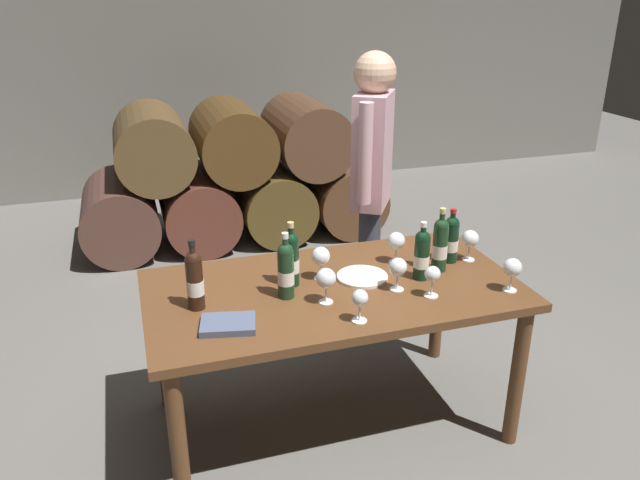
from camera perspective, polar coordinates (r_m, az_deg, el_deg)
name	(u,v)px	position (r m, az deg, el deg)	size (l,w,h in m)	color
ground_plane	(332,421)	(3.28, 1.10, -16.18)	(14.00, 14.00, 0.00)	#66635E
cellar_back_wall	(201,51)	(6.70, -10.85, 16.59)	(10.00, 0.24, 2.80)	slate
barrel_stack	(234,177)	(5.31, -7.90, 5.72)	(2.49, 0.90, 1.15)	#51332B
dining_table	(333,304)	(2.91, 1.20, -5.84)	(1.70, 0.90, 0.76)	brown
wine_bottle_0	(195,279)	(2.67, -11.36, -3.55)	(0.07, 0.07, 0.31)	black
wine_bottle_1	(422,254)	(2.93, 9.28, -1.29)	(0.07, 0.07, 0.28)	black
wine_bottle_2	(286,270)	(2.72, -3.14, -2.74)	(0.07, 0.07, 0.30)	#19381E
wine_bottle_3	(451,239)	(3.13, 11.88, 0.12)	(0.07, 0.07, 0.28)	black
wine_bottle_4	(291,258)	(2.83, -2.65, -1.68)	(0.07, 0.07, 0.31)	black
wine_bottle_5	(440,244)	(3.02, 10.91, -0.37)	(0.07, 0.07, 0.32)	#19381E
wine_glass_0	(512,268)	(2.90, 17.15, -2.48)	(0.08, 0.08, 0.16)	white
wine_glass_1	(326,279)	(2.67, 0.54, -3.58)	(0.09, 0.09, 0.16)	white
wine_glass_2	(470,239)	(3.17, 13.54, 0.06)	(0.09, 0.09, 0.16)	white
wine_glass_3	(432,275)	(2.77, 10.23, -3.19)	(0.07, 0.07, 0.15)	white
wine_glass_4	(360,299)	(2.54, 3.68, -5.42)	(0.07, 0.07, 0.14)	white
wine_glass_5	(396,242)	(3.08, 6.97, -0.14)	(0.09, 0.09, 0.16)	white
wine_glass_6	(398,268)	(2.80, 7.12, -2.53)	(0.08, 0.08, 0.16)	white
wine_glass_7	(321,257)	(2.89, 0.07, -1.54)	(0.09, 0.09, 0.16)	white
tasting_notebook	(228,324)	(2.56, -8.38, -7.61)	(0.22, 0.16, 0.03)	#4C5670
serving_plate	(362,277)	(2.94, 3.88, -3.37)	(0.24, 0.24, 0.01)	white
sommelier_presenting	(372,173)	(3.57, 4.74, 6.11)	(0.32, 0.43, 1.72)	#383842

